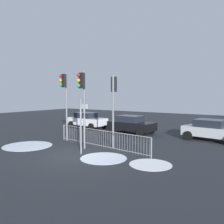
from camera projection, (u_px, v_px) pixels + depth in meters
The scene contains 12 objects.
ground_plane at pixel (74, 156), 12.48m from camera, with size 60.00×60.00×0.00m, color #26282D.
traffic_light_mid_left at pixel (64, 91), 16.26m from camera, with size 0.37×0.55×4.68m.
traffic_light_mid_right at pixel (82, 92), 13.75m from camera, with size 0.35×0.57×4.54m.
traffic_light_rear_right at pixel (114, 95), 14.18m from camera, with size 0.37×0.55×4.35m.
direction_sign_post at pixel (81, 123), 12.67m from camera, with size 0.74×0.34×2.95m.
pedestrian_guard_railing at pixel (100, 138), 14.35m from camera, with size 7.26×1.09×1.07m.
car_black_near at pixel (131, 124), 19.41m from camera, with size 3.91×2.15×1.47m.
car_silver_mid at pixel (212, 130), 16.41m from camera, with size 3.98×2.33×1.47m.
car_white_trailing at pixel (87, 120), 22.72m from camera, with size 3.92×2.18×1.47m.
snow_patch_kerb at pixel (104, 158), 11.96m from camera, with size 2.35×2.35×0.01m, color silver.
snow_patch_island at pixel (28, 146), 14.81m from camera, with size 2.98×2.98×0.01m, color silver.
snow_patch_verge at pixel (150, 164), 10.87m from camera, with size 1.95×1.95×0.01m, color white.
Camera 1 is at (8.54, -9.04, 3.21)m, focal length 38.22 mm.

